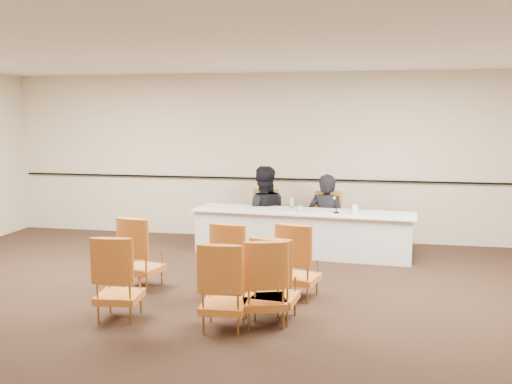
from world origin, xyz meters
The scene contains 21 objects.
floor centered at (0.00, 0.00, 0.00)m, with size 10.00×10.00×0.00m, color black.
ceiling centered at (0.00, 0.00, 3.00)m, with size 10.00×10.00×0.00m, color white.
wall_back centered at (0.00, 4.00, 1.50)m, with size 10.00×0.04×3.00m, color beige.
wall_rail centered at (0.00, 3.96, 1.10)m, with size 9.80×0.04×0.03m, color black.
panel_table centered at (0.70, 2.82, 0.36)m, with size 3.56×0.83×0.71m, color silver, non-canonical shape.
panelist_main centered at (1.04, 3.34, 0.40)m, with size 0.64×0.42×1.75m, color black.
panelist_main_chair centered at (1.04, 3.34, 0.47)m, with size 0.50×0.50×0.95m, color #AC4E1E, non-canonical shape.
panelist_second centered at (-0.07, 3.42, 0.47)m, with size 0.88×0.68×1.81m, color black.
panelist_second_chair centered at (-0.07, 3.42, 0.47)m, with size 0.50×0.50×0.95m, color #AC4E1E, non-canonical shape.
papers centered at (1.03, 2.79, 0.71)m, with size 0.30×0.22×0.00m, color silver.
microphone centered at (1.24, 2.73, 0.84)m, with size 0.09×0.18×0.25m, color black, non-canonical shape.
water_bottle centered at (0.52, 2.84, 0.82)m, with size 0.07×0.07×0.21m, color teal, non-canonical shape.
drinking_glass centered at (0.67, 2.76, 0.76)m, with size 0.06×0.06×0.10m, color silver.
coffee_cup centered at (1.53, 2.68, 0.78)m, with size 0.09×0.09×0.14m, color white.
aud_chair_front_left centered at (-1.13, 0.61, 0.47)m, with size 0.50×0.50×0.95m, color #AC4E1E, non-canonical shape.
aud_chair_front_mid centered at (0.14, 0.47, 0.47)m, with size 0.50×0.50×0.95m, color #AC4E1E, non-canonical shape.
aud_chair_front_right centered at (0.92, 0.59, 0.47)m, with size 0.50×0.50×0.95m, color #AC4E1E, non-canonical shape.
aud_chair_back_left centered at (-0.93, -0.52, 0.47)m, with size 0.50×0.50×0.95m, color #AC4E1E, non-canonical shape.
aud_chair_back_mid centered at (0.28, -0.60, 0.47)m, with size 0.50×0.50×0.95m, color #AC4E1E, non-canonical shape.
aud_chair_back_right centered at (0.67, -0.38, 0.47)m, with size 0.50×0.50×0.95m, color #AC4E1E, non-canonical shape.
aud_chair_extra centered at (0.77, -0.21, 0.47)m, with size 0.50×0.50×0.95m, color #AC4E1E, non-canonical shape.
Camera 1 is at (1.76, -6.19, 2.23)m, focal length 40.00 mm.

